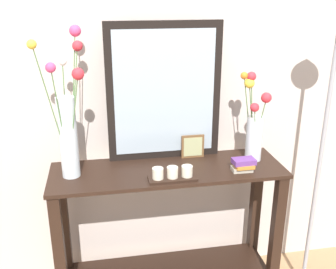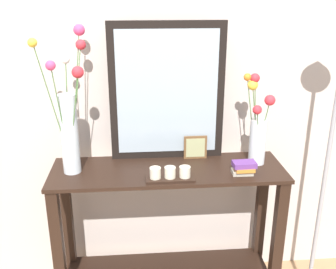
# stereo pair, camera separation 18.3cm
# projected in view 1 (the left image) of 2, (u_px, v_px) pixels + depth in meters

# --- Properties ---
(wall_back) EXTENTS (6.40, 0.08, 2.70)m
(wall_back) POSITION_uv_depth(u_px,v_px,m) (158.00, 65.00, 2.21)
(wall_back) COLOR beige
(wall_back) RESTS_ON ground
(console_table) EXTENTS (1.24, 0.38, 0.85)m
(console_table) POSITION_uv_depth(u_px,v_px,m) (168.00, 225.00, 2.22)
(console_table) COLOR black
(console_table) RESTS_ON ground
(mirror_leaning) EXTENTS (0.62, 0.03, 0.75)m
(mirror_leaning) POSITION_uv_depth(u_px,v_px,m) (164.00, 93.00, 2.12)
(mirror_leaning) COLOR black
(mirror_leaning) RESTS_ON console_table
(tall_vase_left) EXTENTS (0.23, 0.30, 0.73)m
(tall_vase_left) POSITION_uv_depth(u_px,v_px,m) (68.00, 123.00, 1.93)
(tall_vase_left) COLOR silver
(tall_vase_left) RESTS_ON console_table
(vase_right) EXTENTS (0.16, 0.12, 0.50)m
(vase_right) POSITION_uv_depth(u_px,v_px,m) (254.00, 127.00, 2.14)
(vase_right) COLOR silver
(vase_right) RESTS_ON console_table
(candle_tray) EXTENTS (0.24, 0.09, 0.07)m
(candle_tray) POSITION_uv_depth(u_px,v_px,m) (173.00, 174.00, 1.97)
(candle_tray) COLOR black
(candle_tray) RESTS_ON console_table
(picture_frame_small) EXTENTS (0.13, 0.01, 0.13)m
(picture_frame_small) POSITION_uv_depth(u_px,v_px,m) (193.00, 146.00, 2.22)
(picture_frame_small) COLOR brown
(picture_frame_small) RESTS_ON console_table
(book_stack) EXTENTS (0.12, 0.08, 0.07)m
(book_stack) POSITION_uv_depth(u_px,v_px,m) (243.00, 165.00, 2.06)
(book_stack) COLOR #B2A893
(book_stack) RESTS_ON console_table
(floor_lamp) EXTENTS (0.24, 0.24, 1.68)m
(floor_lamp) POSITION_uv_depth(u_px,v_px,m) (327.00, 113.00, 2.09)
(floor_lamp) COLOR #9E9EA3
(floor_lamp) RESTS_ON ground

